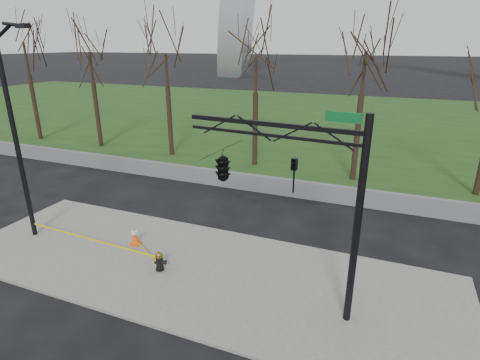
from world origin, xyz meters
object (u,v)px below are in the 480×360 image
at_px(fire_hydrant, 160,261).
at_px(street_light, 16,125).
at_px(traffic_cone, 135,236).
at_px(traffic_signal_mast, 246,168).

relative_size(fire_hydrant, street_light, 0.09).
height_order(fire_hydrant, traffic_cone, fire_hydrant).
bearing_deg(street_light, traffic_cone, 25.53).
xyz_separation_m(traffic_cone, traffic_signal_mast, (5.03, -1.00, 3.68)).
bearing_deg(traffic_cone, fire_hydrant, -31.44).
bearing_deg(street_light, fire_hydrant, 10.62).
bearing_deg(fire_hydrant, traffic_signal_mast, -13.24).
xyz_separation_m(fire_hydrant, traffic_cone, (-1.91, 1.17, 0.03)).
distance_m(fire_hydrant, street_light, 7.39).
bearing_deg(traffic_signal_mast, street_light, -175.33).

